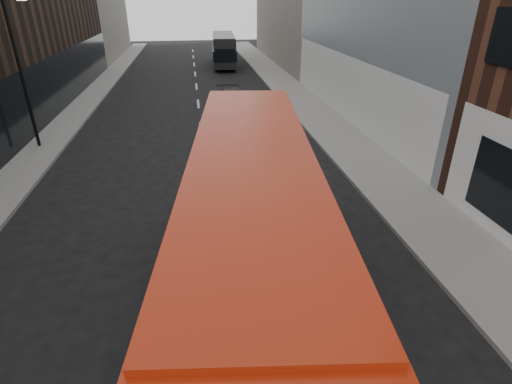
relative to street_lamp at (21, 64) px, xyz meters
name	(u,v)px	position (x,y,z in m)	size (l,w,h in m)	color
sidewalk_right	(303,102)	(15.72, 7.00, -4.11)	(3.00, 80.00, 0.15)	slate
sidewalk_left	(79,111)	(0.22, 7.00, -4.11)	(2.00, 80.00, 0.15)	slate
street_lamp	(21,64)	(0.00, 0.00, 0.00)	(1.06, 0.22, 7.00)	black
red_bus	(252,232)	(9.02, -13.51, -1.73)	(3.86, 11.12, 4.41)	#A2210A
grey_bus	(224,49)	(11.51, 24.70, -2.46)	(2.92, 10.07, 3.22)	black
car_a	(246,135)	(10.41, -1.65, -3.47)	(1.68, 4.17, 1.42)	black
car_b	(237,111)	(10.50, 3.01, -3.48)	(1.48, 4.23, 1.39)	#919399
car_c	(233,100)	(10.55, 6.00, -3.52)	(1.86, 4.57, 1.33)	black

